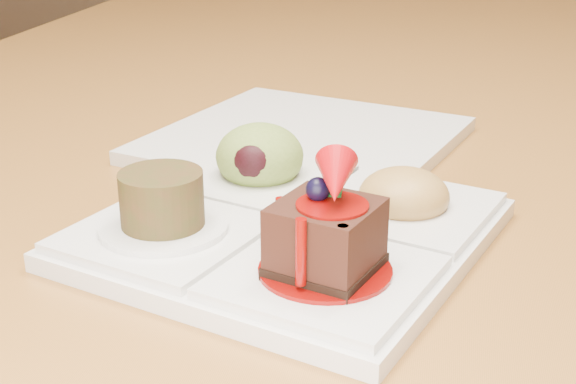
# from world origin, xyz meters

# --- Properties ---
(dining_table) EXTENTS (1.00, 1.80, 0.75)m
(dining_table) POSITION_xyz_m (0.00, 0.00, 0.68)
(dining_table) COLOR #965A26
(dining_table) RESTS_ON ground
(sampler_plate) EXTENTS (0.29, 0.29, 0.09)m
(sampler_plate) POSITION_xyz_m (0.04, -0.27, 0.77)
(sampler_plate) COLOR silver
(sampler_plate) RESTS_ON dining_table
(second_plate) EXTENTS (0.30, 0.30, 0.01)m
(second_plate) POSITION_xyz_m (0.01, -0.08, 0.76)
(second_plate) COLOR silver
(second_plate) RESTS_ON dining_table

